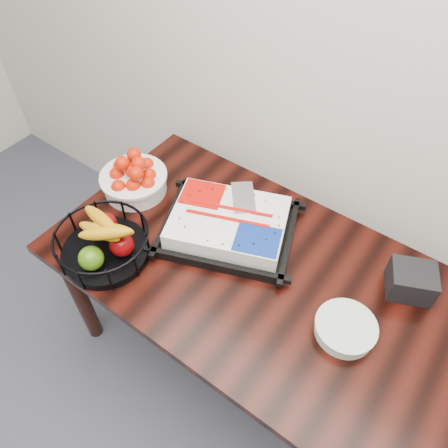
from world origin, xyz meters
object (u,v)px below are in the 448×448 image
Objects in this scene: cake_tray at (229,225)px; napkin_box at (411,281)px; fruit_basket at (103,242)px; plate_stack at (345,329)px; tangerine_bowl at (133,177)px; table at (276,294)px.

cake_tray is 0.71m from napkin_box.
cake_tray is 0.49m from fruit_basket.
plate_stack is at bearing -12.53° from cake_tray.
cake_tray is at bearing -166.57° from napkin_box.
tangerine_bowl is 0.37m from fruit_basket.
tangerine_bowl is 1.06m from plate_stack.
napkin_box reaches higher than plate_stack.
table is at bearing -16.32° from cake_tray.
fruit_basket is 1.14m from napkin_box.
tangerine_bowl is 1.39× the size of plate_stack.
cake_tray is at bearing 167.47° from plate_stack.
table is 0.31m from plate_stack.
cake_tray is 0.48m from tangerine_bowl.
table is at bearing -3.09° from tangerine_bowl.
fruit_basket is at bearing -130.37° from cake_tray.
plate_stack is at bearing -4.59° from tangerine_bowl.
tangerine_bowl is (-0.77, 0.04, 0.17)m from table.
table is at bearing -147.74° from napkin_box.
fruit_basket reaches higher than tangerine_bowl.
fruit_basket is at bearing -154.70° from table.
napkin_box is (0.11, 0.29, 0.03)m from plate_stack.
fruit_basket is at bearing -151.85° from napkin_box.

